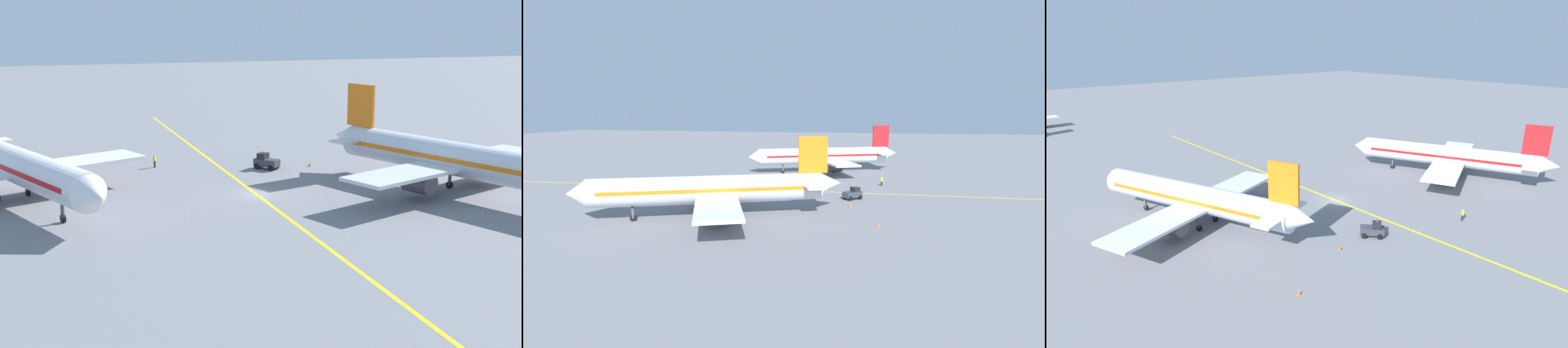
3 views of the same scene
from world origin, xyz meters
The scene contains 8 objects.
ground_plane centered at (0.00, 0.00, 0.00)m, with size 400.00×400.00×0.00m, color slate.
apron_yellow_centreline centered at (0.00, 0.00, 0.00)m, with size 0.40×120.00×0.01m, color yellow.
airplane_at_gate centered at (-20.12, 5.60, 3.71)m, with size 27.87×33.97×10.60m.
airplane_adjacent_stand centered at (24.01, -4.33, 3.71)m, with size 27.74×33.73×10.60m.
baggage_tug_dark centered at (-4.79, -11.98, 0.90)m, with size 3.13×3.23×2.11m.
ground_crew_worker centered at (8.23, -16.73, 0.91)m, with size 0.39×0.49×1.68m.
traffic_cone_near_nose centered at (-19.81, -15.74, 0.28)m, with size 0.32×0.32×0.55m, color orange.
traffic_cone_mid_apron centered at (-10.49, -11.88, 0.28)m, with size 0.32×0.32×0.55m, color orange.
Camera 2 is at (-69.18, -14.57, 13.88)m, focal length 28.00 mm.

